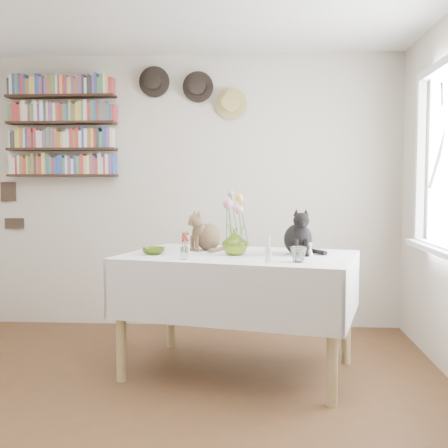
# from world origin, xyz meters

# --- Properties ---
(room) EXTENTS (4.08, 4.58, 2.58)m
(room) POSITION_xyz_m (0.00, 0.00, 1.25)
(room) COLOR brown
(room) RESTS_ON ground
(dining_table) EXTENTS (1.75, 1.35, 0.83)m
(dining_table) POSITION_xyz_m (0.57, 0.94, 0.63)
(dining_table) COLOR white
(dining_table) RESTS_ON room
(tabby_cat) EXTENTS (0.33, 0.32, 0.30)m
(tabby_cat) POSITION_xyz_m (0.34, 1.18, 0.98)
(tabby_cat) COLOR brown
(tabby_cat) RESTS_ON dining_table
(black_cat) EXTENTS (0.24, 0.30, 0.33)m
(black_cat) POSITION_xyz_m (0.98, 0.98, 1.00)
(black_cat) COLOR black
(black_cat) RESTS_ON dining_table
(flower_vase) EXTENTS (0.24, 0.24, 0.18)m
(flower_vase) POSITION_xyz_m (0.54, 0.89, 0.92)
(flower_vase) COLOR #A6C63D
(flower_vase) RESTS_ON dining_table
(green_bowl) EXTENTS (0.20, 0.20, 0.05)m
(green_bowl) POSITION_xyz_m (-0.02, 0.89, 0.86)
(green_bowl) COLOR #A6C63D
(green_bowl) RESTS_ON dining_table
(drinking_glass) EXTENTS (0.11, 0.11, 0.10)m
(drinking_glass) POSITION_xyz_m (0.95, 0.57, 0.88)
(drinking_glass) COLOR white
(drinking_glass) RESTS_ON dining_table
(candlestick) EXTENTS (0.05, 0.05, 0.17)m
(candlestick) POSITION_xyz_m (0.77, 0.55, 0.89)
(candlestick) COLOR white
(candlestick) RESTS_ON dining_table
(berry_jar) EXTENTS (0.05, 0.05, 0.20)m
(berry_jar) POSITION_xyz_m (0.22, 0.67, 0.92)
(berry_jar) COLOR white
(berry_jar) RESTS_ON dining_table
(porcelain_figurine) EXTENTS (0.05, 0.05, 0.10)m
(porcelain_figurine) POSITION_xyz_m (1.05, 0.85, 0.87)
(porcelain_figurine) COLOR white
(porcelain_figurine) RESTS_ON dining_table
(flower_bouquet) EXTENTS (0.17, 0.12, 0.39)m
(flower_bouquet) POSITION_xyz_m (0.55, 0.91, 1.18)
(flower_bouquet) COLOR #4C7233
(flower_bouquet) RESTS_ON flower_vase
(bookshelf_unit) EXTENTS (1.00, 0.16, 0.91)m
(bookshelf_unit) POSITION_xyz_m (-1.10, 2.16, 1.84)
(bookshelf_unit) COLOR #301C13
(bookshelf_unit) RESTS_ON room
(wall_hats) EXTENTS (0.98, 0.09, 0.48)m
(wall_hats) POSITION_xyz_m (0.12, 2.19, 2.17)
(wall_hats) COLOR black
(wall_hats) RESTS_ON room
(wall_art_plaques) EXTENTS (0.21, 0.02, 0.44)m
(wall_art_plaques) POSITION_xyz_m (-1.63, 2.23, 1.12)
(wall_art_plaques) COLOR #38281E
(wall_art_plaques) RESTS_ON room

